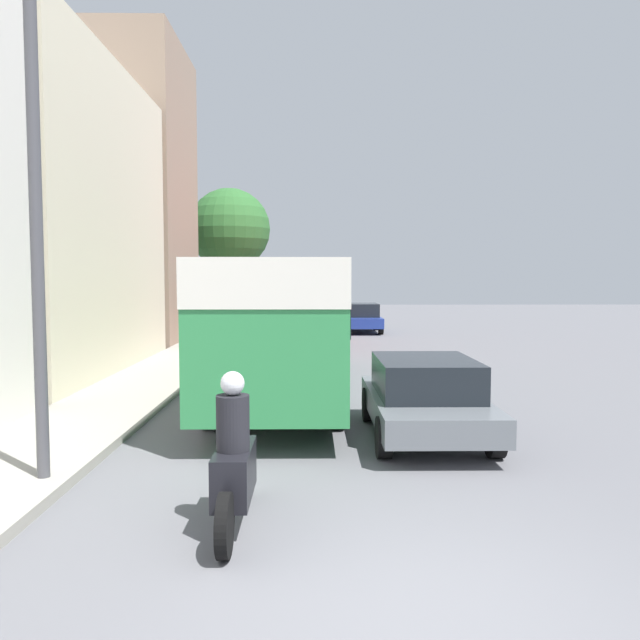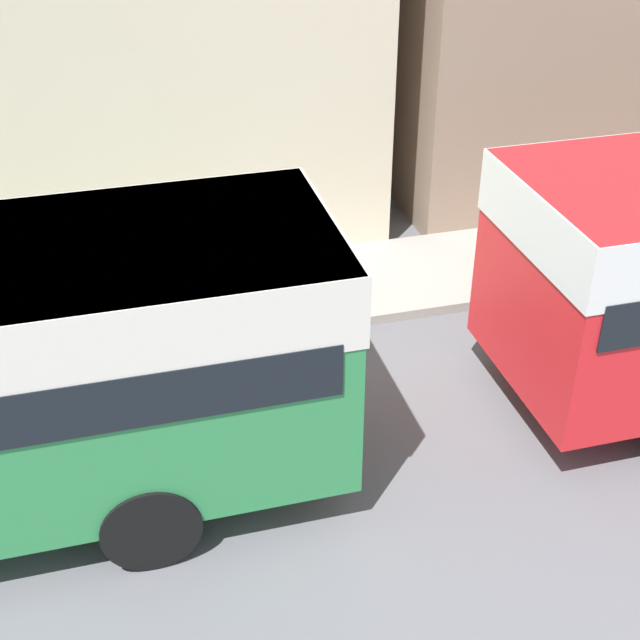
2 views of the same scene
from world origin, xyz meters
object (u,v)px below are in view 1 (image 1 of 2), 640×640
bus_following (295,296)px  motorcycle_behind_lead (234,465)px  pedestrian_near_curb (241,313)px  car_far_curb (361,317)px  car_crossing (425,396)px  bus_lead (283,310)px

bus_following → motorcycle_behind_lead: size_ratio=4.10×
motorcycle_behind_lead → pedestrian_near_curb: bearing=96.2°
motorcycle_behind_lead → car_far_curb: (3.37, 24.77, 0.08)m
car_far_curb → car_crossing: bearing=-91.6°
car_far_curb → pedestrian_near_curb: (-6.08, 0.21, 0.20)m
bus_following → car_crossing: (2.66, -16.67, -1.23)m
motorcycle_behind_lead → car_crossing: 4.73m
car_crossing → bus_lead: bearing=-58.0°
bus_following → pedestrian_near_curb: 5.40m
bus_following → pedestrian_near_curb: (-2.84, 4.48, -0.99)m
bus_following → car_far_curb: 5.50m
bus_lead → car_crossing: 5.11m
bus_following → motorcycle_behind_lead: bus_following is taller
car_crossing → pedestrian_near_curb: size_ratio=2.51×
pedestrian_near_curb → motorcycle_behind_lead: bearing=-83.8°
bus_following → car_crossing: bus_following is taller
bus_lead → motorcycle_behind_lead: bus_lead is taller
bus_lead → bus_following: size_ratio=1.23×
motorcycle_behind_lead → car_far_curb: size_ratio=0.55×
bus_lead → bus_following: (-0.04, 12.48, -0.02)m
motorcycle_behind_lead → bus_following: bearing=89.6°
car_far_curb → pedestrian_near_curb: bearing=178.1°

